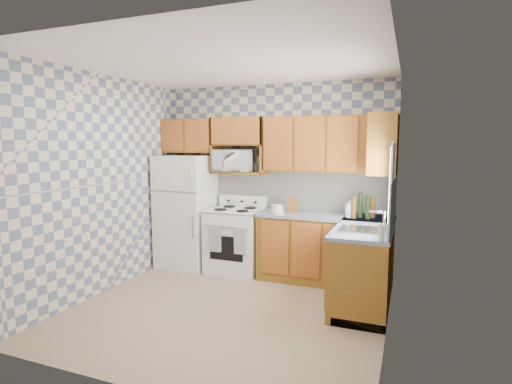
{
  "coord_description": "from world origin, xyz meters",
  "views": [
    {
      "loc": [
        1.86,
        -3.91,
        1.86
      ],
      "look_at": [
        0.05,
        0.75,
        1.25
      ],
      "focal_mm": 28.0,
      "sensor_mm": 36.0,
      "label": 1
    }
  ],
  "objects_px": {
    "electric_kettle": "(351,210)",
    "microwave": "(234,160)",
    "stove_body": "(236,241)",
    "refrigerator": "(186,211)"
  },
  "relations": [
    {
      "from": "electric_kettle",
      "to": "microwave",
      "type": "bearing_deg",
      "value": 173.14
    },
    {
      "from": "stove_body",
      "to": "electric_kettle",
      "type": "relative_size",
      "value": 5.24
    },
    {
      "from": "microwave",
      "to": "electric_kettle",
      "type": "height_order",
      "value": "microwave"
    },
    {
      "from": "refrigerator",
      "to": "microwave",
      "type": "bearing_deg",
      "value": 15.15
    },
    {
      "from": "refrigerator",
      "to": "stove_body",
      "type": "bearing_deg",
      "value": 1.78
    },
    {
      "from": "stove_body",
      "to": "electric_kettle",
      "type": "height_order",
      "value": "electric_kettle"
    },
    {
      "from": "refrigerator",
      "to": "electric_kettle",
      "type": "height_order",
      "value": "refrigerator"
    },
    {
      "from": "electric_kettle",
      "to": "refrigerator",
      "type": "bearing_deg",
      "value": 179.64
    },
    {
      "from": "microwave",
      "to": "electric_kettle",
      "type": "bearing_deg",
      "value": -21.43
    },
    {
      "from": "refrigerator",
      "to": "stove_body",
      "type": "distance_m",
      "value": 0.89
    }
  ]
}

